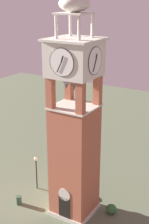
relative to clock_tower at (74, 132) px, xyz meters
The scene contains 6 objects.
ground 7.53m from the clock_tower, 69.57° to the left, with size 80.00×80.00×0.00m, color #5B664C.
clock_tower is the anchor object (origin of this frame).
lamp_post 7.24m from the clock_tower, 167.49° to the left, with size 0.36×0.36×3.41m.
trash_bin 8.80m from the clock_tower, 159.51° to the right, with size 0.52×0.52×0.80m, color #38513D.
shrub_near_entry 7.81m from the clock_tower, 24.92° to the left, with size 0.92×0.92×0.84m, color #336638.
shrub_left_of_tower 7.58m from the clock_tower, 105.59° to the left, with size 1.23×1.23×0.62m, color #336638.
Camera 1 is at (12.46, -20.44, 17.82)m, focal length 51.84 mm.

